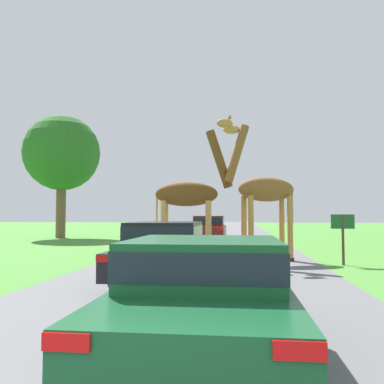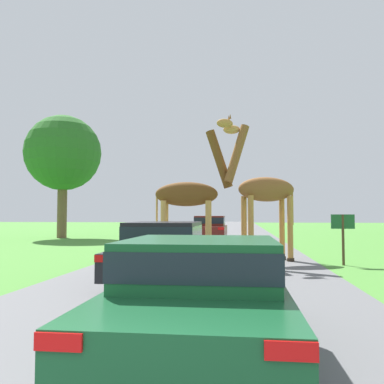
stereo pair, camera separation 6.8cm
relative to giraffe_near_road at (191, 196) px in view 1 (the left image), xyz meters
The scene contains 8 objects.
road 17.38m from the giraffe_near_road, 88.02° to the left, with size 6.99×120.00×0.00m.
giraffe_near_road is the anchor object (origin of this frame).
giraffe_companion 2.40m from the giraffe_near_road, ahead, with size 2.73×1.48×4.86m.
car_lead_maroon 8.97m from the giraffe_near_road, 82.29° to the right, with size 1.88×4.09×1.26m.
car_queue_right 11.04m from the giraffe_near_road, 91.06° to the left, with size 1.90×4.67×1.47m.
car_queue_left 4.08m from the giraffe_near_road, 92.75° to the right, with size 1.77×4.67×1.37m.
tree_far_right 16.51m from the giraffe_near_road, 129.42° to the left, with size 5.07×5.07×8.24m.
sign_post 4.90m from the giraffe_near_road, ahead, with size 0.70×0.08×1.55m.
Camera 1 is at (0.99, -0.72, 1.54)m, focal length 38.00 mm.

